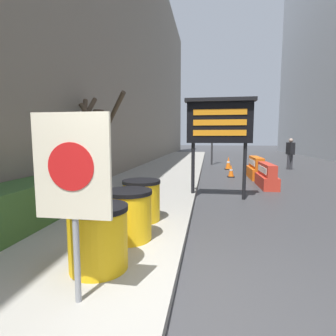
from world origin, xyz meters
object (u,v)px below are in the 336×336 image
barrel_drum_middle (129,215)px  jersey_barrier_red_striped (267,177)px  message_board (219,123)px  pedestrian_worker (290,151)px  traffic_cone_near (228,163)px  traffic_cone_mid (231,171)px  barrel_drum_back (142,200)px  barrel_drum_foreground (98,237)px  warning_sign (72,176)px  traffic_light_near_curb (212,122)px  jersey_barrier_orange_far (256,169)px

barrel_drum_middle → jersey_barrier_red_striped: 6.58m
message_board → pedestrian_worker: message_board is taller
traffic_cone_near → traffic_cone_mid: size_ratio=1.29×
barrel_drum_middle → barrel_drum_back: size_ratio=1.00×
traffic_cone_near → pedestrian_worker: 3.46m
barrel_drum_foreground → pedestrian_worker: (5.79, 12.35, 0.48)m
message_board → pedestrian_worker: bearing=61.6°
warning_sign → pedestrian_worker: bearing=66.3°
barrel_drum_foreground → traffic_light_near_curb: size_ratio=0.21×
barrel_drum_back → traffic_cone_mid: barrel_drum_back is taller
traffic_light_near_curb → jersey_barrier_orange_far: bearing=-71.4°
barrel_drum_foreground → warning_sign: size_ratio=0.43×
traffic_cone_near → traffic_cone_mid: (-0.10, -2.93, -0.08)m
jersey_barrier_red_striped → jersey_barrier_orange_far: (-0.00, 2.14, 0.03)m
barrel_drum_middle → jersey_barrier_red_striped: barrel_drum_middle is taller
barrel_drum_back → jersey_barrier_orange_far: (3.33, 6.88, -0.13)m
message_board → barrel_drum_middle: bearing=-112.6°
barrel_drum_foreground → barrel_drum_back: same height
traffic_cone_near → pedestrian_worker: size_ratio=0.42×
barrel_drum_middle → message_board: 4.27m
barrel_drum_foreground → warning_sign: (0.07, -0.68, 0.85)m
message_board → barrel_drum_back: bearing=-120.3°
jersey_barrier_red_striped → traffic_cone_mid: 2.48m
barrel_drum_foreground → jersey_barrier_red_striped: size_ratio=0.46×
message_board → jersey_barrier_red_striped: size_ratio=1.65×
barrel_drum_foreground → jersey_barrier_orange_far: barrel_drum_foreground is taller
barrel_drum_middle → message_board: size_ratio=0.28×
jersey_barrier_red_striped → traffic_light_near_curb: bearing=103.5°
barrel_drum_foreground → jersey_barrier_red_striped: bearing=63.2°
jersey_barrier_red_striped → traffic_cone_mid: (-1.04, 2.25, -0.10)m
barrel_drum_foreground → message_board: bearing=70.8°
warning_sign → jersey_barrier_orange_far: (3.30, 9.49, -0.98)m
jersey_barrier_orange_far → traffic_cone_near: 3.17m
barrel_drum_foreground → barrel_drum_middle: (0.09, 0.97, 0.00)m
traffic_cone_near → pedestrian_worker: (3.35, 0.50, 0.66)m
jersey_barrier_red_striped → traffic_light_near_curb: size_ratio=0.46×
barrel_drum_middle → pedestrian_worker: bearing=63.4°
barrel_drum_middle → jersey_barrier_red_striped: bearing=60.1°
jersey_barrier_orange_far → traffic_cone_near: jersey_barrier_orange_far is taller
traffic_cone_near → message_board: bearing=-96.5°
traffic_cone_near → jersey_barrier_red_striped: bearing=-79.7°
barrel_drum_back → message_board: size_ratio=0.28×
barrel_drum_foreground → barrel_drum_back: 1.94m
barrel_drum_middle → jersey_barrier_red_striped: size_ratio=0.46×
traffic_cone_near → traffic_cone_mid: traffic_cone_near is taller
warning_sign → traffic_cone_mid: 9.92m
jersey_barrier_red_striped → pedestrian_worker: 6.20m
barrel_drum_middle → traffic_light_near_curb: traffic_light_near_curb is taller
warning_sign → jersey_barrier_red_striped: bearing=65.8°
jersey_barrier_red_striped → barrel_drum_foreground: bearing=-116.8°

